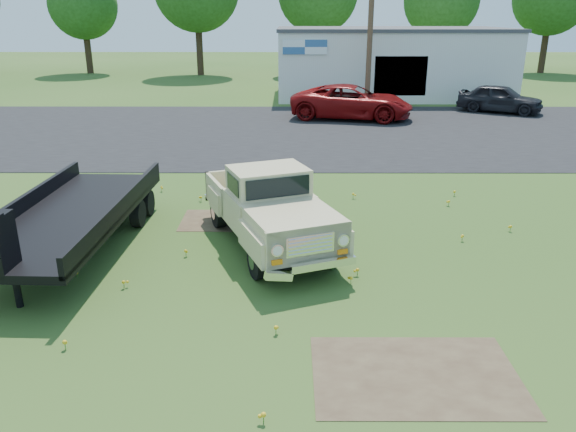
# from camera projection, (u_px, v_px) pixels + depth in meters

# --- Properties ---
(ground) EXTENTS (140.00, 140.00, 0.00)m
(ground) POSITION_uv_depth(u_px,v_px,m) (307.00, 282.00, 11.03)
(ground) COLOR #2B4E19
(ground) RESTS_ON ground
(asphalt_lot) EXTENTS (90.00, 14.00, 0.02)m
(asphalt_lot) POSITION_uv_depth(u_px,v_px,m) (297.00, 131.00, 25.13)
(asphalt_lot) COLOR black
(asphalt_lot) RESTS_ON ground
(dirt_patch_a) EXTENTS (3.00, 2.00, 0.01)m
(dirt_patch_a) POSITION_uv_depth(u_px,v_px,m) (415.00, 375.00, 8.20)
(dirt_patch_a) COLOR #493627
(dirt_patch_a) RESTS_ON ground
(dirt_patch_b) EXTENTS (2.20, 1.60, 0.01)m
(dirt_patch_b) POSITION_uv_depth(u_px,v_px,m) (225.00, 220.00, 14.33)
(dirt_patch_b) COLOR #493627
(dirt_patch_b) RESTS_ON ground
(commercial_building) EXTENTS (14.20, 8.20, 4.15)m
(commercial_building) POSITION_uv_depth(u_px,v_px,m) (389.00, 61.00, 35.68)
(commercial_building) COLOR silver
(commercial_building) RESTS_ON ground
(utility_pole_mid) EXTENTS (1.60, 0.30, 9.00)m
(utility_pole_mid) POSITION_uv_depth(u_px,v_px,m) (371.00, 21.00, 30.14)
(utility_pole_mid) COLOR #4E3324
(utility_pole_mid) RESTS_ON ground
(treeline_b) EXTENTS (5.76, 5.76, 8.57)m
(treeline_b) POSITION_uv_depth(u_px,v_px,m) (83.00, 5.00, 47.71)
(treeline_b) COLOR #352418
(treeline_b) RESTS_ON ground
(treeline_e) EXTENTS (6.08, 6.08, 9.04)m
(treeline_e) POSITION_uv_depth(u_px,v_px,m) (441.00, 0.00, 45.63)
(treeline_e) COLOR #352418
(treeline_e) RESTS_ON ground
(vintage_pickup_truck) EXTENTS (3.66, 5.40, 1.83)m
(vintage_pickup_truck) POSITION_uv_depth(u_px,v_px,m) (269.00, 207.00, 12.52)
(vintage_pickup_truck) COLOR tan
(vintage_pickup_truck) RESTS_ON ground
(flatbed_trailer) EXTENTS (2.52, 6.98, 1.88)m
(flatbed_trailer) POSITION_uv_depth(u_px,v_px,m) (71.00, 210.00, 12.26)
(flatbed_trailer) COLOR black
(flatbed_trailer) RESTS_ON ground
(red_pickup) EXTENTS (6.43, 4.01, 1.66)m
(red_pickup) POSITION_uv_depth(u_px,v_px,m) (352.00, 102.00, 27.84)
(red_pickup) COLOR maroon
(red_pickup) RESTS_ON ground
(dark_sedan) EXTENTS (4.58, 3.64, 1.46)m
(dark_sedan) POSITION_uv_depth(u_px,v_px,m) (500.00, 99.00, 29.67)
(dark_sedan) COLOR black
(dark_sedan) RESTS_ON ground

